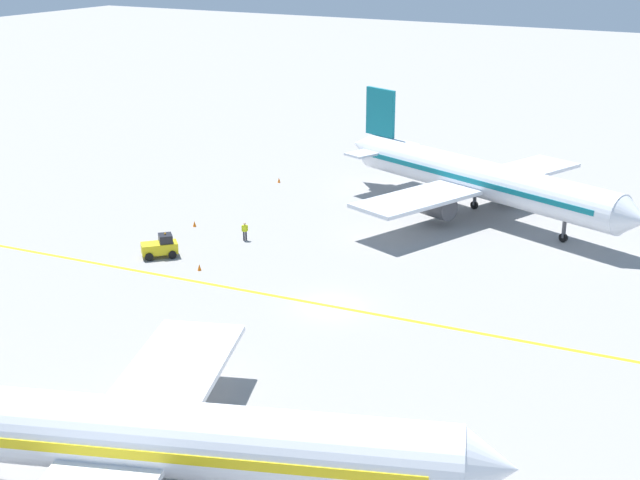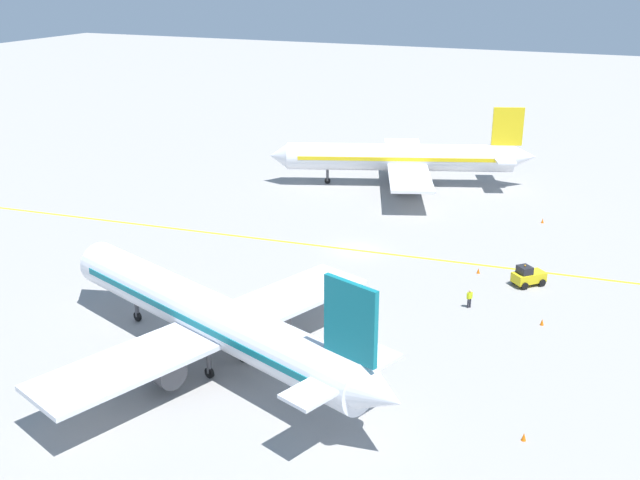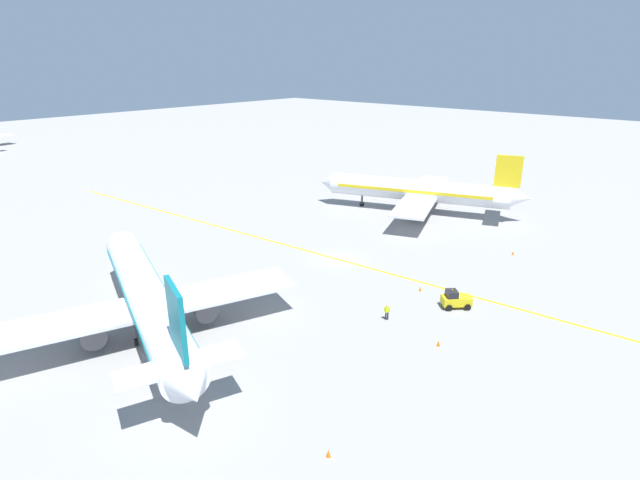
{
  "view_description": "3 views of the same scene",
  "coord_description": "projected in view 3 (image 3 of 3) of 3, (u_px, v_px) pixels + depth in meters",
  "views": [
    {
      "loc": [
        53.14,
        28.65,
        26.35
      ],
      "look_at": [
        -1.62,
        -1.85,
        4.37
      ],
      "focal_mm": 50.0,
      "sensor_mm": 36.0,
      "label": 1
    },
    {
      "loc": [
        -68.46,
        -24.94,
        28.06
      ],
      "look_at": [
        -4.36,
        2.42,
        2.29
      ],
      "focal_mm": 42.0,
      "sensor_mm": 36.0,
      "label": 2
    },
    {
      "loc": [
        -46.94,
        -37.8,
        24.7
      ],
      "look_at": [
        -3.06,
        0.5,
        3.43
      ],
      "focal_mm": 28.0,
      "sensor_mm": 36.0,
      "label": 3
    }
  ],
  "objects": [
    {
      "name": "traffic_cone_far_edge",
      "position": [
        513.0,
        253.0,
        66.5
      ],
      "size": [
        0.32,
        0.32,
        0.55
      ],
      "primitive_type": "cone",
      "color": "orange",
      "rests_on": "ground"
    },
    {
      "name": "ground_plane",
      "position": [
        338.0,
        259.0,
        65.04
      ],
      "size": [
        400.0,
        400.0,
        0.0
      ],
      "primitive_type": "plane",
      "color": "gray"
    },
    {
      "name": "baggage_tug_white",
      "position": [
        455.0,
        300.0,
        52.26
      ],
      "size": [
        3.19,
        3.17,
        2.11
      ],
      "color": "gold",
      "rests_on": "ground"
    },
    {
      "name": "apron_yellow_centreline",
      "position": [
        338.0,
        259.0,
        65.04
      ],
      "size": [
        9.89,
        119.66,
        0.01
      ],
      "primitive_type": "cube",
      "rotation": [
        0.0,
        0.0,
        0.08
      ],
      "color": "yellow",
      "rests_on": "ground"
    },
    {
      "name": "airplane_at_gate",
      "position": [
        147.0,
        298.0,
        46.41
      ],
      "size": [
        28.04,
        34.28,
        10.6
      ],
      "color": "silver",
      "rests_on": "ground"
    },
    {
      "name": "ground_crew_worker",
      "position": [
        387.0,
        312.0,
        49.77
      ],
      "size": [
        0.43,
        0.45,
        1.68
      ],
      "color": "#23232D",
      "rests_on": "ground"
    },
    {
      "name": "traffic_cone_mid_apron",
      "position": [
        328.0,
        453.0,
        32.77
      ],
      "size": [
        0.32,
        0.32,
        0.55
      ],
      "primitive_type": "cone",
      "color": "orange",
      "rests_on": "ground"
    },
    {
      "name": "traffic_cone_near_nose",
      "position": [
        420.0,
        289.0,
        56.16
      ],
      "size": [
        0.32,
        0.32,
        0.55
      ],
      "primitive_type": "cone",
      "color": "orange",
      "rests_on": "ground"
    },
    {
      "name": "traffic_cone_by_wingtip",
      "position": [
        439.0,
        343.0,
        45.41
      ],
      "size": [
        0.32,
        0.32,
        0.55
      ],
      "primitive_type": "cone",
      "color": "orange",
      "rests_on": "ground"
    },
    {
      "name": "airplane_adjacent_stand",
      "position": [
        420.0,
        191.0,
        83.84
      ],
      "size": [
        28.08,
        34.36,
        10.6
      ],
      "color": "white",
      "rests_on": "ground"
    }
  ]
}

